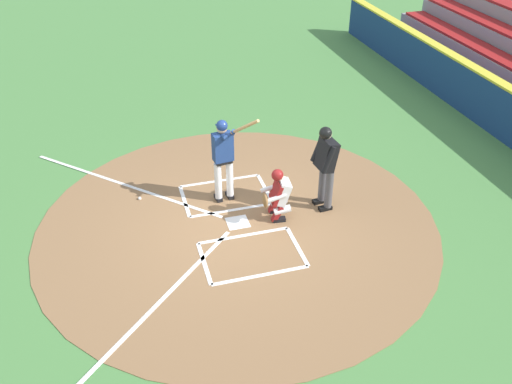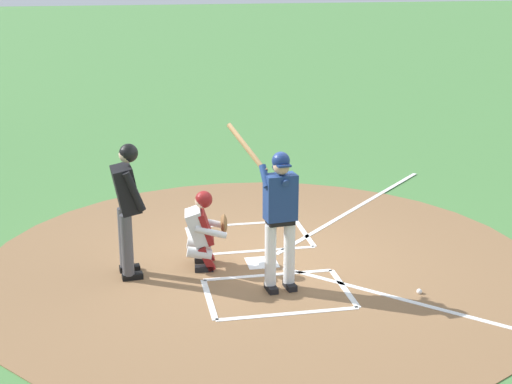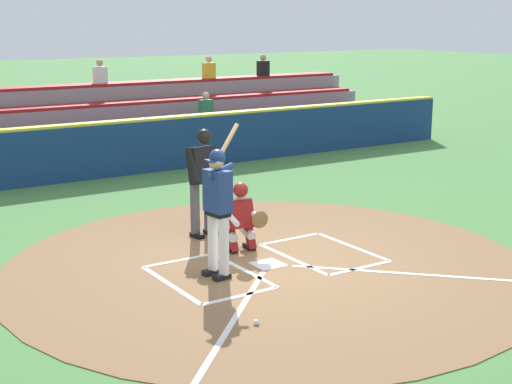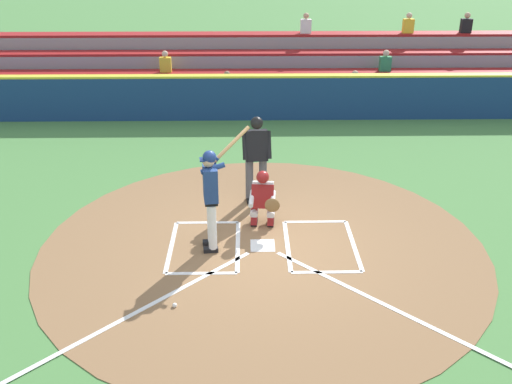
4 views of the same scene
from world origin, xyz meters
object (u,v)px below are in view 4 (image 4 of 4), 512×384
Objects in this scene: catcher at (263,197)px; plate_umpire at (256,153)px; baseball at (175,305)px; batter at (211,193)px.

plate_umpire is at bearing -83.74° from catcher.
catcher reaches higher than baseball.
batter is 1.88× the size of catcher.
plate_umpire is at bearing -113.09° from batter.
plate_umpire reaches higher than baseball.
batter is 1.37m from catcher.
baseball is at bearing 61.69° from catcher.
plate_umpire is 25.20× the size of baseball.
catcher is (-0.93, -0.88, -0.51)m from batter.
plate_umpire is (0.11, -1.03, 0.49)m from catcher.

